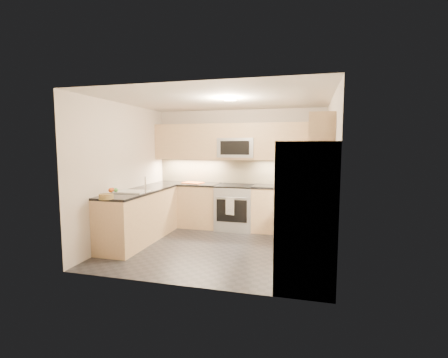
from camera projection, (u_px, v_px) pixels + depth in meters
floor at (219, 247)px, 5.59m from camera, size 3.60×3.20×0.00m
ceiling at (219, 100)px, 5.33m from camera, size 3.60×3.20×0.02m
wall_back at (239, 169)px, 7.00m from camera, size 3.60×0.02×2.50m
wall_front at (183, 187)px, 3.92m from camera, size 3.60×0.02×2.50m
wall_left at (124, 173)px, 5.92m from camera, size 0.02×3.20×2.50m
wall_right at (331, 178)px, 5.00m from camera, size 0.02×3.20×2.50m
base_cab_back_left at (187, 205)px, 7.07m from camera, size 1.42×0.60×0.90m
base_cab_back_right at (288, 210)px, 6.52m from camera, size 1.42×0.60×0.90m
base_cab_right at (309, 225)px, 5.31m from camera, size 0.60×1.70×0.90m
base_cab_peninsula at (140, 217)px, 5.93m from camera, size 0.60×2.00×0.90m
countertop_back_left at (187, 184)px, 7.02m from camera, size 1.42×0.63×0.04m
countertop_back_right at (289, 187)px, 6.47m from camera, size 1.42×0.63×0.04m
countertop_right at (310, 197)px, 5.26m from camera, size 0.63×1.70×0.04m
countertop_peninsula at (139, 191)px, 5.88m from camera, size 0.63×2.00×0.04m
upper_cab_back at (237, 142)px, 6.77m from camera, size 3.60×0.35×0.75m
upper_cab_right at (320, 141)px, 5.25m from camera, size 0.35×1.95×0.75m
backsplash_back at (239, 171)px, 7.00m from camera, size 3.60×0.01×0.51m
backsplash_right at (329, 179)px, 5.44m from camera, size 0.01×2.30×0.51m
gas_range at (235, 208)px, 6.77m from camera, size 0.76×0.65×0.91m
range_cooktop at (235, 186)px, 6.72m from camera, size 0.76×0.65×0.03m
oven_door_glass at (232, 211)px, 6.45m from camera, size 0.62×0.02×0.45m
oven_handle at (231, 198)px, 6.41m from camera, size 0.60×0.02×0.02m
microwave at (237, 148)px, 6.76m from camera, size 0.76×0.40×0.40m
microwave_door at (235, 148)px, 6.56m from camera, size 0.60×0.01×0.28m
refrigerator at (306, 214)px, 4.02m from camera, size 0.70×0.90×1.80m
fridge_handle_left at (274, 212)px, 3.94m from camera, size 0.02×0.02×1.20m
fridge_handle_right at (277, 206)px, 4.28m from camera, size 0.02×0.02×1.20m
sink_basin at (132, 196)px, 5.64m from camera, size 0.52×0.38×0.16m
faucet at (145, 185)px, 5.55m from camera, size 0.03×0.03×0.28m
utensil_bowl at (308, 182)px, 6.40m from camera, size 0.37×0.37×0.17m
cutting_board at (193, 183)px, 7.01m from camera, size 0.48×0.38×0.01m
fruit_basket at (106, 197)px, 4.90m from camera, size 0.28×0.28×0.08m
fruit_apple at (112, 190)px, 5.11m from camera, size 0.06×0.06×0.06m
fruit_pear at (116, 190)px, 5.06m from camera, size 0.07×0.07×0.07m
dish_towel_check at (230, 206)px, 6.41m from camera, size 0.18×0.06×0.34m
fruit_orange at (111, 190)px, 5.06m from camera, size 0.07×0.07×0.07m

